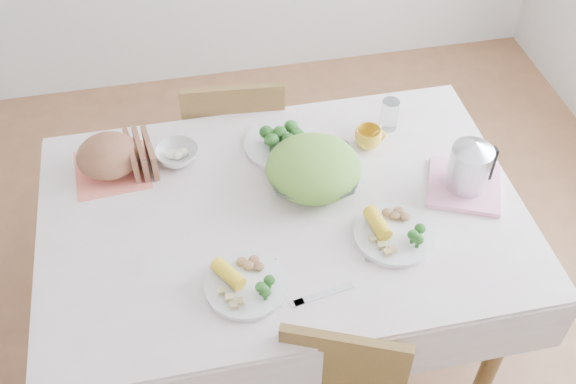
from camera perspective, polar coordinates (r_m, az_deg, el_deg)
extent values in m
plane|color=brown|center=(2.72, -0.34, -12.43)|extent=(3.60, 3.60, 0.00)
cube|color=brown|center=(2.40, -0.37, -7.77)|extent=(1.40, 0.90, 0.75)
cube|color=silver|center=(2.11, -0.42, -1.67)|extent=(1.50, 1.00, 0.01)
cube|color=brown|center=(2.79, -4.53, 4.39)|extent=(0.42, 0.42, 0.87)
imported|color=white|center=(2.16, 2.16, 1.50)|extent=(0.33, 0.33, 0.07)
cylinder|color=white|center=(1.91, -3.57, -7.88)|extent=(0.28, 0.28, 0.02)
cylinder|color=white|center=(2.05, 8.98, -3.58)|extent=(0.29, 0.29, 0.02)
cylinder|color=beige|center=(2.30, -0.69, 3.94)|extent=(0.31, 0.31, 0.02)
cube|color=#FD7661|center=(2.30, -14.66, 1.83)|extent=(0.25, 0.25, 0.00)
ellipsoid|color=brown|center=(2.26, -14.92, 2.84)|extent=(0.24, 0.23, 0.12)
imported|color=white|center=(2.28, -9.36, 3.16)|extent=(0.18, 0.18, 0.05)
imported|color=gold|center=(2.31, 6.81, 4.59)|extent=(0.10, 0.10, 0.07)
cylinder|color=white|center=(2.37, 8.61, 6.61)|extent=(0.06, 0.06, 0.12)
cube|color=pink|center=(2.24, 14.67, 0.50)|extent=(0.30, 0.30, 0.02)
cylinder|color=#B2B5BA|center=(2.16, 15.21, 2.59)|extent=(0.15, 0.15, 0.18)
cube|color=silver|center=(1.92, -0.96, -7.75)|extent=(0.03, 0.16, 0.00)
cube|color=silver|center=(2.05, 7.28, -3.73)|extent=(0.11, 0.19, 0.00)
cube|color=silver|center=(1.91, 3.07, -8.62)|extent=(0.18, 0.05, 0.00)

